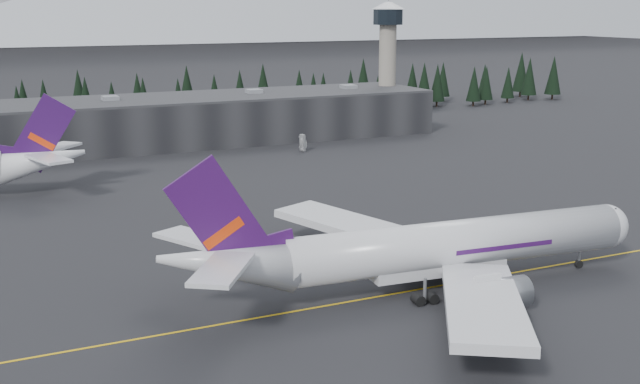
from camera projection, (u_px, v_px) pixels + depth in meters
name	position (u px, v px, depth m)	size (l,w,h in m)	color
ground	(386.00, 289.00, 105.67)	(1400.00, 1400.00, 0.00)	black
taxiline	(394.00, 294.00, 103.91)	(400.00, 0.40, 0.02)	gold
terminal	(150.00, 122.00, 213.94)	(160.00, 30.00, 12.60)	black
control_tower	(388.00, 50.00, 244.43)	(10.00, 10.00, 37.70)	gray
treeline	(120.00, 103.00, 246.13)	(360.00, 20.00, 15.00)	black
jet_main	(418.00, 249.00, 104.05)	(67.54, 62.14, 19.86)	silver
gse_vehicle_b	(303.00, 148.00, 205.85)	(1.86, 4.62, 1.57)	silver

